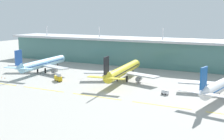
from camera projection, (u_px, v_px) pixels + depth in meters
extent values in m
plane|color=#A8A59E|center=(108.00, 94.00, 159.38)|extent=(600.00, 600.00, 0.00)
cube|color=slate|center=(164.00, 54.00, 242.39)|extent=(280.00, 28.00, 20.01)
cube|color=silver|center=(165.00, 40.00, 240.44)|extent=(288.00, 34.00, 1.80)
cylinder|color=silver|center=(47.00, 31.00, 284.39)|extent=(0.90, 0.90, 9.00)
cylinder|color=silver|center=(99.00, 32.00, 259.48)|extent=(0.90, 0.90, 9.00)
cylinder|color=silver|center=(163.00, 34.00, 234.56)|extent=(0.90, 0.90, 9.00)
cylinder|color=#9ED1EA|center=(44.00, 63.00, 218.92)|extent=(10.89, 51.15, 5.80)
cone|color=#9ED1EA|center=(63.00, 58.00, 244.09)|extent=(5.89, 4.54, 5.51)
cone|color=#9ED1EA|center=(18.00, 68.00, 192.63)|extent=(5.57, 7.09, 5.72)
cube|color=#2D5BB7|center=(18.00, 58.00, 192.39)|extent=(1.34, 6.44, 9.50)
cube|color=#9ED1EA|center=(11.00, 68.00, 195.07)|extent=(10.27, 4.19, 0.36)
cube|color=#9ED1EA|center=(26.00, 69.00, 191.17)|extent=(10.27, 4.19, 0.36)
cube|color=#B7BABF|center=(26.00, 65.00, 219.34)|extent=(24.40, 17.20, 0.70)
cylinder|color=gray|center=(29.00, 69.00, 220.74)|extent=(3.64, 4.80, 3.20)
cube|color=#B7BABF|center=(55.00, 67.00, 210.85)|extent=(24.94, 13.23, 0.70)
cylinder|color=gray|center=(55.00, 71.00, 213.09)|extent=(3.64, 4.80, 3.20)
cylinder|color=black|center=(58.00, 66.00, 237.26)|extent=(0.70, 0.70, 3.60)
cylinder|color=black|center=(38.00, 70.00, 218.14)|extent=(1.10, 1.10, 3.60)
cylinder|color=black|center=(45.00, 71.00, 215.87)|extent=(1.10, 1.10, 3.60)
cube|color=#2D5BB7|center=(43.00, 63.00, 218.85)|extent=(10.42, 46.10, 0.60)
cylinder|color=yellow|center=(124.00, 70.00, 191.50)|extent=(12.01, 55.51, 5.80)
cone|color=yellow|center=(137.00, 63.00, 218.80)|extent=(5.93, 4.60, 5.51)
cone|color=yellow|center=(106.00, 78.00, 163.06)|extent=(5.65, 7.14, 5.72)
cube|color=black|center=(106.00, 65.00, 162.83)|extent=(1.42, 6.44, 9.50)
cube|color=yellow|center=(97.00, 77.00, 165.44)|extent=(10.30, 4.31, 0.36)
cube|color=yellow|center=(116.00, 78.00, 161.67)|extent=(10.30, 4.31, 0.36)
cube|color=#B7BABF|center=(103.00, 72.00, 191.76)|extent=(24.34, 17.43, 0.70)
cylinder|color=gray|center=(106.00, 76.00, 193.18)|extent=(3.69, 4.83, 3.20)
cube|color=#B7BABF|center=(140.00, 75.00, 183.54)|extent=(24.94, 12.97, 0.70)
cylinder|color=gray|center=(139.00, 79.00, 185.78)|extent=(3.69, 4.83, 3.20)
cylinder|color=black|center=(133.00, 72.00, 211.43)|extent=(0.70, 0.70, 3.60)
cylinder|color=black|center=(117.00, 78.00, 190.67)|extent=(1.10, 1.10, 3.60)
cylinder|color=black|center=(127.00, 79.00, 188.47)|extent=(1.10, 1.10, 3.60)
cube|color=black|center=(124.00, 70.00, 191.43)|extent=(11.43, 50.03, 0.60)
cone|color=white|center=(202.00, 93.00, 130.95)|extent=(6.15, 7.47, 5.72)
cube|color=#19519E|center=(204.00, 78.00, 130.57)|extent=(1.96, 6.41, 9.50)
cube|color=white|center=(190.00, 91.00, 134.73)|extent=(10.44, 5.12, 0.36)
cube|color=white|center=(215.00, 95.00, 128.02)|extent=(10.44, 5.12, 0.36)
cube|color=#B7BABF|center=(202.00, 83.00, 161.55)|extent=(24.84, 11.08, 0.70)
cylinder|color=gray|center=(205.00, 88.00, 162.43)|extent=(4.03, 5.05, 3.20)
cylinder|color=black|center=(219.00, 91.00, 157.88)|extent=(1.10, 1.10, 3.60)
cube|color=yellow|center=(43.00, 89.00, 169.35)|extent=(28.00, 0.70, 0.04)
cube|color=yellow|center=(96.00, 97.00, 154.23)|extent=(28.00, 0.70, 0.04)
cube|color=yellow|center=(161.00, 105.00, 139.10)|extent=(28.00, 0.70, 0.04)
cube|color=gold|center=(58.00, 78.00, 190.17)|extent=(7.50, 5.99, 2.60)
cylinder|color=silver|center=(59.00, 75.00, 189.11)|extent=(4.45, 3.80, 2.00)
cylinder|color=black|center=(55.00, 80.00, 191.91)|extent=(0.95, 0.77, 0.90)
cylinder|color=black|center=(59.00, 79.00, 193.12)|extent=(0.95, 0.77, 0.90)
cylinder|color=black|center=(58.00, 81.00, 187.69)|extent=(0.95, 0.77, 0.90)
cylinder|color=black|center=(62.00, 81.00, 188.89)|extent=(0.95, 0.77, 0.90)
cube|color=silver|center=(165.00, 92.00, 157.92)|extent=(4.02, 3.06, 1.60)
cube|color=silver|center=(165.00, 90.00, 157.72)|extent=(3.68, 2.92, 0.16)
cylinder|color=black|center=(162.00, 94.00, 158.49)|extent=(0.97, 0.67, 0.90)
cylinder|color=black|center=(164.00, 93.00, 159.53)|extent=(0.97, 0.67, 0.90)
cylinder|color=black|center=(166.00, 94.00, 156.60)|extent=(0.97, 0.67, 0.90)
cylinder|color=black|center=(168.00, 94.00, 157.63)|extent=(0.97, 0.67, 0.90)
cone|color=orange|center=(5.00, 78.00, 198.04)|extent=(0.56, 0.56, 0.70)
cone|color=orange|center=(1.00, 78.00, 199.31)|extent=(0.56, 0.56, 0.70)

